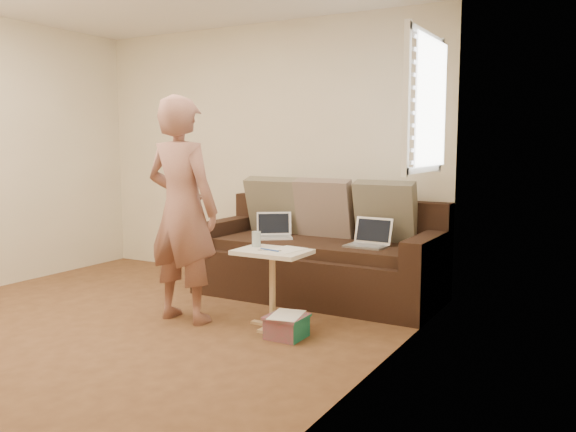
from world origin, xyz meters
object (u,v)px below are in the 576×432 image
at_px(laptop_white, 274,238).
at_px(person, 182,210).
at_px(side_table, 272,289).
at_px(laptop_silver, 366,247).
at_px(striped_box, 287,326).
at_px(drinking_glass, 256,239).
at_px(sofa, 318,251).

xyz_separation_m(laptop_white, person, (-0.19, -1.09, 0.36)).
bearing_deg(person, side_table, -164.64).
bearing_deg(laptop_silver, striped_box, -96.45).
height_order(person, side_table, person).
distance_m(laptop_white, person, 1.16).
bearing_deg(side_table, drinking_glass, 161.52).
xyz_separation_m(sofa, drinking_glass, (-0.08, -0.91, 0.23)).
bearing_deg(sofa, person, -117.54).
height_order(sofa, side_table, sofa).
bearing_deg(person, laptop_silver, -135.76).
xyz_separation_m(laptop_white, side_table, (0.52, -0.89, -0.22)).
distance_m(laptop_silver, person, 1.58).
distance_m(sofa, drinking_glass, 0.94).
relative_size(side_table, striped_box, 2.20).
height_order(side_table, striped_box, side_table).
height_order(sofa, drinking_glass, sofa).
distance_m(laptop_white, striped_box, 1.37).
distance_m(laptop_silver, laptop_white, 0.92).
height_order(laptop_silver, drinking_glass, drinking_glass).
bearing_deg(drinking_glass, person, -154.40).
height_order(laptop_white, person, person).
bearing_deg(laptop_white, striped_box, -90.95).
height_order(drinking_glass, striped_box, drinking_glass).
xyz_separation_m(laptop_silver, side_table, (-0.40, -0.88, -0.22)).
bearing_deg(sofa, side_table, -84.08).
bearing_deg(laptop_silver, laptop_white, -177.61).
bearing_deg(sofa, drinking_glass, -95.07).
bearing_deg(sofa, striped_box, -74.20).
xyz_separation_m(sofa, striped_box, (0.32, -1.14, -0.34)).
height_order(laptop_white, side_table, laptop_white).
relative_size(laptop_white, person, 0.19).
bearing_deg(striped_box, drinking_glass, 149.99).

